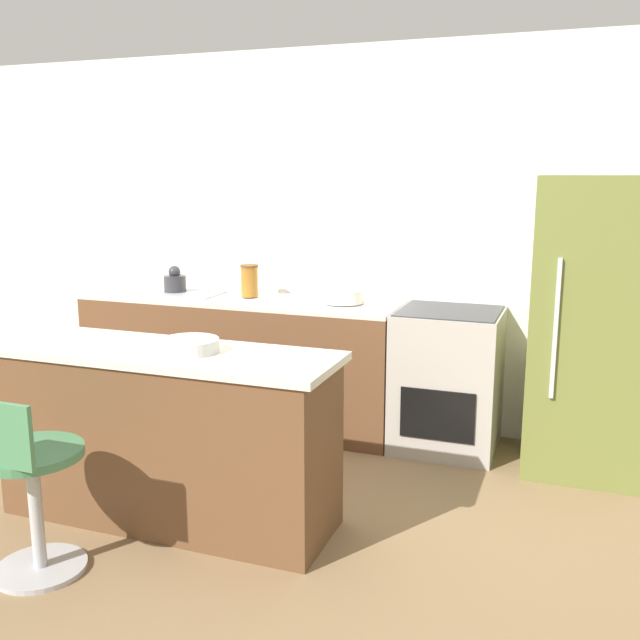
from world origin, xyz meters
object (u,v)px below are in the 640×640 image
object	(u,v)px
kettle	(175,281)
refrigerator	(590,327)
oven_range	(447,380)
mixing_bowl	(343,296)
stool_chair	(29,486)

from	to	relation	value
kettle	refrigerator	bearing A→B (deg)	-1.26
oven_range	refrigerator	world-z (taller)	refrigerator
refrigerator	oven_range	bearing A→B (deg)	177.66
oven_range	refrigerator	size ratio (longest dim) A/B	0.52
oven_range	mixing_bowl	size ratio (longest dim) A/B	3.34
refrigerator	stool_chair	bearing A→B (deg)	-137.03
refrigerator	mixing_bowl	xyz separation A→B (m)	(-1.55, 0.06, 0.08)
refrigerator	stool_chair	size ratio (longest dim) A/B	2.03
oven_range	stool_chair	world-z (taller)	oven_range
kettle	mixing_bowl	bearing A→B (deg)	0.00
stool_chair	refrigerator	bearing A→B (deg)	42.97
stool_chair	mixing_bowl	size ratio (longest dim) A/B	3.16
stool_chair	kettle	distance (m)	2.32
oven_range	stool_chair	bearing A→B (deg)	-123.80
oven_range	mixing_bowl	bearing A→B (deg)	177.74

